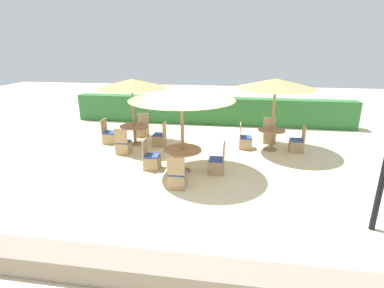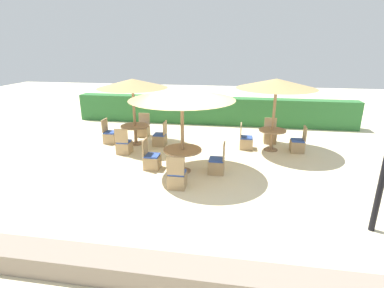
{
  "view_description": "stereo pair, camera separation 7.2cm",
  "coord_description": "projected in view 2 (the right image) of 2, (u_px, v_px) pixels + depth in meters",
  "views": [
    {
      "loc": [
        1.24,
        -7.43,
        3.63
      ],
      "look_at": [
        0.0,
        0.6,
        0.9
      ],
      "focal_mm": 28.0,
      "sensor_mm": 36.0,
      "label": 1
    },
    {
      "loc": [
        1.31,
        -7.41,
        3.63
      ],
      "look_at": [
        0.0,
        0.6,
        0.9
      ],
      "focal_mm": 28.0,
      "sensor_mm": 36.0,
      "label": 2
    }
  ],
  "objects": [
    {
      "name": "patio_chair_center_west",
      "position": [
        152.0,
        160.0,
        9.08
      ],
      "size": [
        0.46,
        0.46,
        0.93
      ],
      "rotation": [
        0.0,
        0.0,
        -1.57
      ],
      "color": "tan",
      "rests_on": "ground_plane"
    },
    {
      "name": "patio_chair_back_right_west",
      "position": [
        246.0,
        142.0,
        10.82
      ],
      "size": [
        0.46,
        0.46,
        0.93
      ],
      "rotation": [
        0.0,
        0.0,
        -1.57
      ],
      "color": "tan",
      "rests_on": "ground_plane"
    },
    {
      "name": "parasol_back_right",
      "position": [
        277.0,
        84.0,
        10.0
      ],
      "size": [
        2.7,
        2.7,
        2.53
      ],
      "color": "#93704C",
      "rests_on": "ground_plane"
    },
    {
      "name": "patio_chair_back_left_west",
      "position": [
        110.0,
        136.0,
        11.45
      ],
      "size": [
        0.46,
        0.46,
        0.93
      ],
      "rotation": [
        0.0,
        0.0,
        -1.57
      ],
      "color": "tan",
      "rests_on": "ground_plane"
    },
    {
      "name": "patio_chair_back_right_north",
      "position": [
        270.0,
        136.0,
        11.49
      ],
      "size": [
        0.46,
        0.46,
        0.93
      ],
      "rotation": [
        0.0,
        0.0,
        3.14
      ],
      "color": "tan",
      "rests_on": "ground_plane"
    },
    {
      "name": "round_table_back_right",
      "position": [
        272.0,
        135.0,
        10.57
      ],
      "size": [
        0.94,
        0.94,
        0.76
      ],
      "color": "#93704C",
      "rests_on": "ground_plane"
    },
    {
      "name": "patio_chair_center_south",
      "position": [
        177.0,
        178.0,
        7.87
      ],
      "size": [
        0.46,
        0.46,
        0.93
      ],
      "color": "tan",
      "rests_on": "ground_plane"
    },
    {
      "name": "hedge_row",
      "position": [
        212.0,
        111.0,
        14.13
      ],
      "size": [
        13.0,
        0.7,
        1.25
      ],
      "primitive_type": "cube",
      "color": "#2D6B33",
      "rests_on": "ground_plane"
    },
    {
      "name": "patio_chair_back_left_south",
      "position": [
        124.0,
        146.0,
        10.35
      ],
      "size": [
        0.46,
        0.46,
        0.93
      ],
      "color": "tan",
      "rests_on": "ground_plane"
    },
    {
      "name": "parasol_back_left",
      "position": [
        132.0,
        84.0,
        10.67
      ],
      "size": [
        2.52,
        2.52,
        2.45
      ],
      "color": "#93704C",
      "rests_on": "ground_plane"
    },
    {
      "name": "parasol_center",
      "position": [
        182.0,
        94.0,
        8.23
      ],
      "size": [
        2.97,
        2.97,
        2.48
      ],
      "color": "#93704C",
      "rests_on": "ground_plane"
    },
    {
      "name": "round_table_center",
      "position": [
        183.0,
        154.0,
        8.79
      ],
      "size": [
        1.12,
        1.12,
        0.7
      ],
      "color": "#93704C",
      "rests_on": "ground_plane"
    },
    {
      "name": "patio_chair_center_east",
      "position": [
        217.0,
        165.0,
        8.77
      ],
      "size": [
        0.46,
        0.46,
        0.93
      ],
      "rotation": [
        0.0,
        0.0,
        1.57
      ],
      "color": "tan",
      "rests_on": "ground_plane"
    },
    {
      "name": "patio_chair_back_left_east",
      "position": [
        160.0,
        139.0,
        11.17
      ],
      "size": [
        0.46,
        0.46,
        0.93
      ],
      "rotation": [
        0.0,
        0.0,
        1.57
      ],
      "color": "tan",
      "rests_on": "ground_plane"
    },
    {
      "name": "stone_border",
      "position": [
        149.0,
        271.0,
        4.77
      ],
      "size": [
        10.0,
        0.56,
        0.38
      ],
      "primitive_type": "cube",
      "color": "gray",
      "rests_on": "ground_plane"
    },
    {
      "name": "round_table_back_left",
      "position": [
        135.0,
        129.0,
        11.21
      ],
      "size": [
        1.07,
        1.07,
        0.73
      ],
      "color": "#93704C",
      "rests_on": "ground_plane"
    },
    {
      "name": "ground_plane",
      "position": [
        189.0,
        182.0,
        8.29
      ],
      "size": [
        40.0,
        40.0,
        0.0
      ],
      "primitive_type": "plane",
      "color": "beige"
    },
    {
      "name": "patio_chair_back_left_north",
      "position": [
        143.0,
        130.0,
        12.28
      ],
      "size": [
        0.46,
        0.46,
        0.93
      ],
      "rotation": [
        0.0,
        0.0,
        3.14
      ],
      "color": "tan",
      "rests_on": "ground_plane"
    },
    {
      "name": "patio_chair_back_right_east",
      "position": [
        298.0,
        145.0,
        10.5
      ],
      "size": [
        0.46,
        0.46,
        0.93
      ],
      "rotation": [
        0.0,
        0.0,
        1.57
      ],
      "color": "tan",
      "rests_on": "ground_plane"
    }
  ]
}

